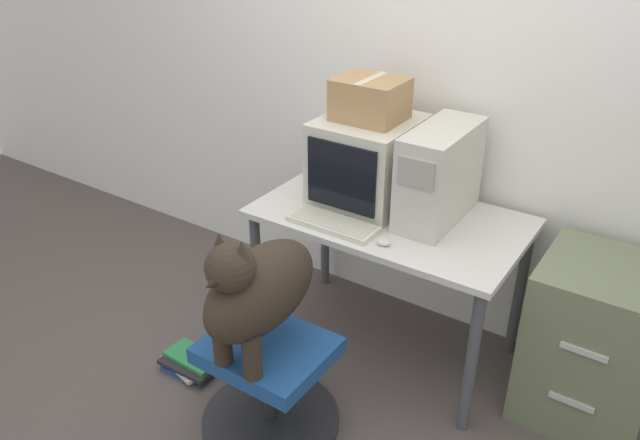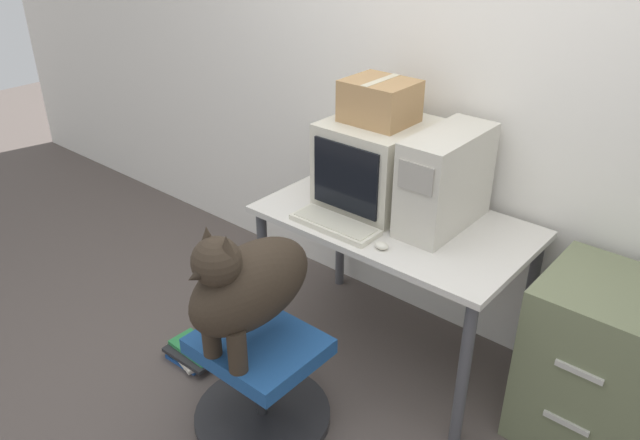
{
  "view_description": "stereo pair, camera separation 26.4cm",
  "coord_description": "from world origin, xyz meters",
  "px_view_note": "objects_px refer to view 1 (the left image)",
  "views": [
    {
      "loc": [
        1.13,
        -1.92,
        2.06
      ],
      "look_at": [
        -0.16,
        0.02,
        0.82
      ],
      "focal_mm": 35.0,
      "sensor_mm": 36.0,
      "label": 1
    },
    {
      "loc": [
        1.34,
        -1.76,
        2.06
      ],
      "look_at": [
        -0.16,
        0.02,
        0.82
      ],
      "focal_mm": 35.0,
      "sensor_mm": 36.0,
      "label": 2
    }
  ],
  "objects_px": {
    "office_chair": "(269,386)",
    "keyboard": "(333,224)",
    "dog": "(257,289)",
    "crt_monitor": "(367,160)",
    "pc_tower": "(440,174)",
    "filing_cabinet": "(593,343)",
    "book_stack_floor": "(190,362)",
    "cardboard_box": "(370,99)"
  },
  "relations": [
    {
      "from": "pc_tower",
      "to": "filing_cabinet",
      "type": "distance_m",
      "value": 0.96
    },
    {
      "from": "pc_tower",
      "to": "filing_cabinet",
      "type": "height_order",
      "value": "pc_tower"
    },
    {
      "from": "crt_monitor",
      "to": "office_chair",
      "type": "bearing_deg",
      "value": -87.71
    },
    {
      "from": "office_chair",
      "to": "dog",
      "type": "bearing_deg",
      "value": -90.0
    },
    {
      "from": "pc_tower",
      "to": "office_chair",
      "type": "distance_m",
      "value": 1.16
    },
    {
      "from": "filing_cabinet",
      "to": "dog",
      "type": "bearing_deg",
      "value": -140.87
    },
    {
      "from": "crt_monitor",
      "to": "keyboard",
      "type": "bearing_deg",
      "value": -86.71
    },
    {
      "from": "office_chair",
      "to": "keyboard",
      "type": "bearing_deg",
      "value": 91.65
    },
    {
      "from": "filing_cabinet",
      "to": "pc_tower",
      "type": "bearing_deg",
      "value": -179.9
    },
    {
      "from": "filing_cabinet",
      "to": "cardboard_box",
      "type": "height_order",
      "value": "cardboard_box"
    },
    {
      "from": "cardboard_box",
      "to": "book_stack_floor",
      "type": "height_order",
      "value": "cardboard_box"
    },
    {
      "from": "filing_cabinet",
      "to": "book_stack_floor",
      "type": "relative_size",
      "value": 2.43
    },
    {
      "from": "crt_monitor",
      "to": "book_stack_floor",
      "type": "xyz_separation_m",
      "value": [
        -0.5,
        -0.77,
        -0.9
      ]
    },
    {
      "from": "office_chair",
      "to": "crt_monitor",
      "type": "bearing_deg",
      "value": 92.29
    },
    {
      "from": "crt_monitor",
      "to": "cardboard_box",
      "type": "bearing_deg",
      "value": 90.0
    },
    {
      "from": "crt_monitor",
      "to": "dog",
      "type": "bearing_deg",
      "value": -87.82
    },
    {
      "from": "crt_monitor",
      "to": "filing_cabinet",
      "type": "bearing_deg",
      "value": 0.31
    },
    {
      "from": "office_chair",
      "to": "book_stack_floor",
      "type": "xyz_separation_m",
      "value": [
        -0.54,
        0.06,
        -0.17
      ]
    },
    {
      "from": "pc_tower",
      "to": "cardboard_box",
      "type": "xyz_separation_m",
      "value": [
        -0.36,
        -0.0,
        0.28
      ]
    },
    {
      "from": "pc_tower",
      "to": "filing_cabinet",
      "type": "bearing_deg",
      "value": 0.1
    },
    {
      "from": "keyboard",
      "to": "book_stack_floor",
      "type": "bearing_deg",
      "value": -139.42
    },
    {
      "from": "pc_tower",
      "to": "dog",
      "type": "xyz_separation_m",
      "value": [
        -0.33,
        -0.88,
        -0.23
      ]
    },
    {
      "from": "cardboard_box",
      "to": "crt_monitor",
      "type": "bearing_deg",
      "value": -90.0
    },
    {
      "from": "book_stack_floor",
      "to": "keyboard",
      "type": "bearing_deg",
      "value": 40.58
    },
    {
      "from": "dog",
      "to": "filing_cabinet",
      "type": "relative_size",
      "value": 0.79
    },
    {
      "from": "keyboard",
      "to": "book_stack_floor",
      "type": "distance_m",
      "value": 0.99
    },
    {
      "from": "pc_tower",
      "to": "office_chair",
      "type": "height_order",
      "value": "pc_tower"
    },
    {
      "from": "book_stack_floor",
      "to": "office_chair",
      "type": "bearing_deg",
      "value": -6.12
    },
    {
      "from": "filing_cabinet",
      "to": "book_stack_floor",
      "type": "xyz_separation_m",
      "value": [
        -1.62,
        -0.78,
        -0.33
      ]
    },
    {
      "from": "keyboard",
      "to": "cardboard_box",
      "type": "bearing_deg",
      "value": 93.25
    },
    {
      "from": "keyboard",
      "to": "cardboard_box",
      "type": "relative_size",
      "value": 1.38
    },
    {
      "from": "pc_tower",
      "to": "keyboard",
      "type": "relative_size",
      "value": 1.23
    },
    {
      "from": "crt_monitor",
      "to": "filing_cabinet",
      "type": "height_order",
      "value": "crt_monitor"
    },
    {
      "from": "pc_tower",
      "to": "dog",
      "type": "height_order",
      "value": "pc_tower"
    },
    {
      "from": "office_chair",
      "to": "pc_tower",
      "type": "bearing_deg",
      "value": 68.66
    },
    {
      "from": "office_chair",
      "to": "dog",
      "type": "distance_m",
      "value": 0.52
    },
    {
      "from": "cardboard_box",
      "to": "office_chair",
      "type": "bearing_deg",
      "value": -87.72
    },
    {
      "from": "crt_monitor",
      "to": "keyboard",
      "type": "xyz_separation_m",
      "value": [
        0.02,
        -0.32,
        -0.18
      ]
    },
    {
      "from": "office_chair",
      "to": "filing_cabinet",
      "type": "height_order",
      "value": "filing_cabinet"
    },
    {
      "from": "pc_tower",
      "to": "cardboard_box",
      "type": "distance_m",
      "value": 0.45
    },
    {
      "from": "keyboard",
      "to": "dog",
      "type": "height_order",
      "value": "dog"
    },
    {
      "from": "pc_tower",
      "to": "book_stack_floor",
      "type": "xyz_separation_m",
      "value": [
        -0.86,
        -0.78,
        -0.92
      ]
    }
  ]
}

